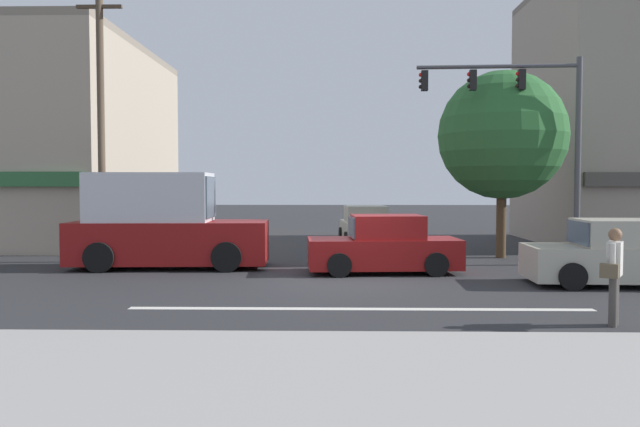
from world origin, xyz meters
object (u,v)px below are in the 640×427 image
(box_truck_crossing_rightbound, at_px, (163,225))
(pedestrian_foreground_with_bag, at_px, (614,270))
(utility_pole_near_left, at_px, (101,124))
(sedan_approaching_near, at_px, (384,247))
(sedan_waiting_far, at_px, (365,227))
(traffic_light_mast, at_px, (534,122))
(street_tree, at_px, (502,135))
(sedan_crossing_leftbound, at_px, (616,256))

(box_truck_crossing_rightbound, relative_size, pedestrian_foreground_with_bag, 3.41)
(utility_pole_near_left, distance_m, sedan_approaching_near, 9.55)
(sedan_waiting_far, bearing_deg, traffic_light_mast, -51.26)
(sedan_approaching_near, relative_size, pedestrian_foreground_with_bag, 2.52)
(traffic_light_mast, relative_size, pedestrian_foreground_with_bag, 3.71)
(street_tree, xyz_separation_m, box_truck_crossing_rightbound, (-10.47, -2.70, -2.77))
(sedan_approaching_near, bearing_deg, pedestrian_foreground_with_bag, -62.29)
(utility_pole_near_left, xyz_separation_m, sedan_waiting_far, (8.47, 5.55, -3.57))
(sedan_waiting_far, height_order, sedan_approaching_near, same)
(street_tree, relative_size, utility_pole_near_left, 0.74)
(utility_pole_near_left, height_order, traffic_light_mast, utility_pole_near_left)
(sedan_waiting_far, bearing_deg, pedestrian_foreground_with_bag, -76.24)
(street_tree, height_order, pedestrian_foreground_with_bag, street_tree)
(utility_pole_near_left, bearing_deg, box_truck_crossing_rightbound, -30.47)
(sedan_approaching_near, distance_m, sedan_crossing_leftbound, 5.74)
(sedan_crossing_leftbound, bearing_deg, street_tree, 102.20)
(sedan_approaching_near, bearing_deg, sedan_crossing_leftbound, -20.77)
(sedan_waiting_far, bearing_deg, box_truck_crossing_rightbound, -132.07)
(traffic_light_mast, relative_size, sedan_waiting_far, 1.47)
(utility_pole_near_left, xyz_separation_m, sedan_crossing_leftbound, (13.94, -4.26, -3.57))
(street_tree, bearing_deg, utility_pole_near_left, -173.86)
(sedan_waiting_far, relative_size, sedan_approaching_near, 1.00)
(box_truck_crossing_rightbound, bearing_deg, traffic_light_mast, 5.15)
(street_tree, relative_size, sedan_crossing_leftbound, 1.47)
(traffic_light_mast, relative_size, box_truck_crossing_rightbound, 1.09)
(street_tree, bearing_deg, sedan_waiting_far, 135.49)
(sedan_approaching_near, height_order, sedan_crossing_leftbound, same)
(utility_pole_near_left, xyz_separation_m, pedestrian_foreground_with_bag, (11.94, -8.64, -3.33))
(sedan_waiting_far, xyz_separation_m, box_truck_crossing_rightbound, (-6.21, -6.88, 0.54))
(traffic_light_mast, xyz_separation_m, sedan_waiting_far, (-4.73, 5.89, -3.59))
(box_truck_crossing_rightbound, distance_m, sedan_crossing_leftbound, 12.06)
(box_truck_crossing_rightbound, relative_size, sedan_approaching_near, 1.35)
(traffic_light_mast, bearing_deg, sedan_approaching_near, -157.83)
(pedestrian_foreground_with_bag, bearing_deg, sedan_crossing_leftbound, 65.44)
(utility_pole_near_left, distance_m, pedestrian_foreground_with_bag, 15.11)
(sedan_approaching_near, xyz_separation_m, sedan_crossing_leftbound, (5.37, -2.04, 0.00))
(utility_pole_near_left, xyz_separation_m, traffic_light_mast, (13.20, -0.34, 0.02))
(street_tree, bearing_deg, sedan_crossing_leftbound, -77.80)
(sedan_crossing_leftbound, distance_m, pedestrian_foreground_with_bag, 4.82)
(sedan_waiting_far, xyz_separation_m, pedestrian_foreground_with_bag, (3.47, -14.19, 0.24))
(box_truck_crossing_rightbound, bearing_deg, sedan_waiting_far, 47.93)
(utility_pole_near_left, bearing_deg, traffic_light_mast, -1.49)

